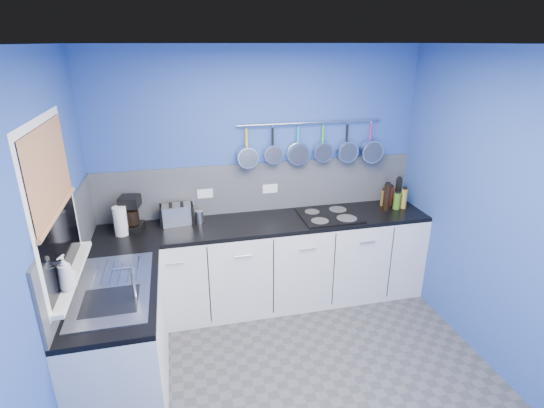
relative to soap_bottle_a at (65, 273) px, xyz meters
name	(u,v)px	position (x,y,z in m)	size (l,w,h in m)	color
floor	(300,387)	(1.53, -0.09, -1.18)	(3.20, 3.00, 0.02)	#47474C
ceiling	(311,42)	(1.53, -0.09, 1.34)	(3.20, 3.00, 0.02)	white
wall_back	(260,177)	(1.53, 1.42, 0.08)	(3.20, 0.02, 2.50)	#2B4AA0
wall_left	(45,270)	(-0.08, -0.09, 0.08)	(0.02, 3.00, 2.50)	#2B4AA0
wall_right	(509,221)	(3.14, -0.09, 0.08)	(0.02, 3.00, 2.50)	#2B4AA0
backsplash_back	(260,187)	(1.53, 1.40, -0.02)	(3.20, 0.02, 0.50)	slate
backsplash_left	(72,241)	(-0.06, 0.51, -0.02)	(0.02, 1.80, 0.50)	slate
cabinet_run_back	(267,264)	(1.53, 1.11, -0.74)	(3.20, 0.60, 0.86)	silver
worktop_back	(266,223)	(1.53, 1.11, -0.29)	(3.20, 0.60, 0.04)	black
cabinet_run_left	(122,342)	(0.23, 0.21, -0.74)	(0.60, 1.20, 0.86)	silver
worktop_left	(114,290)	(0.23, 0.21, -0.29)	(0.60, 1.20, 0.04)	black
window_frame	(54,205)	(-0.05, 0.21, 0.38)	(0.01, 1.00, 1.10)	white
window_glass	(55,205)	(-0.04, 0.21, 0.38)	(0.01, 0.90, 1.00)	black
bamboo_blind	(49,170)	(-0.03, 0.21, 0.61)	(0.01, 0.90, 0.55)	tan
window_sill	(72,275)	(-0.02, 0.21, -0.13)	(0.10, 0.98, 0.03)	white
sink_unit	(113,287)	(0.23, 0.21, -0.27)	(0.50, 0.95, 0.01)	silver
mixer_tap	(133,282)	(0.39, 0.03, -0.14)	(0.12, 0.08, 0.26)	silver
socket_left	(205,194)	(0.98, 1.38, -0.04)	(0.15, 0.01, 0.09)	white
socket_right	(270,189)	(1.63, 1.38, -0.04)	(0.15, 0.01, 0.09)	white
pot_rail	(311,123)	(2.03, 1.36, 0.61)	(0.02, 0.02, 1.45)	silver
soap_bottle_a	(65,273)	(0.00, 0.00, 0.00)	(0.09, 0.09, 0.24)	white
soap_bottle_b	(67,275)	(0.00, 0.02, -0.03)	(0.08, 0.08, 0.17)	white
paper_towel	(120,221)	(0.21, 1.11, -0.14)	(0.12, 0.12, 0.26)	white
coffee_maker	(131,214)	(0.29, 1.18, -0.11)	(0.18, 0.20, 0.32)	black
toaster	(177,214)	(0.70, 1.25, -0.18)	(0.29, 0.17, 0.19)	silver
canister	(199,216)	(0.90, 1.23, -0.21)	(0.08, 0.08, 0.11)	silver
hob	(329,215)	(2.16, 1.09, -0.26)	(0.57, 0.50, 0.01)	black
pan_0	(247,147)	(1.40, 1.35, 0.41)	(0.20, 0.10, 0.39)	silver
pan_1	(273,144)	(1.65, 1.35, 0.42)	(0.18, 0.08, 0.37)	silver
pan_2	(298,144)	(1.90, 1.35, 0.41)	(0.22, 0.07, 0.41)	silver
pan_3	(323,142)	(2.16, 1.35, 0.41)	(0.20, 0.08, 0.39)	silver
pan_4	(347,142)	(2.41, 1.35, 0.41)	(0.22, 0.09, 0.41)	silver
pan_5	(370,141)	(2.67, 1.35, 0.40)	(0.23, 0.12, 0.42)	silver
condiment_0	(398,192)	(2.96, 1.21, -0.12)	(0.06, 0.06, 0.29)	black
condiment_1	(391,196)	(2.89, 1.22, -0.17)	(0.05, 0.05, 0.20)	#4C190C
condiment_2	(384,198)	(2.82, 1.24, -0.18)	(0.06, 0.06, 0.17)	brown
condiment_3	(404,199)	(2.98, 1.12, -0.17)	(0.06, 0.06, 0.21)	olive
condiment_4	(397,201)	(2.91, 1.12, -0.18)	(0.07, 0.07, 0.17)	#3F721E
condiment_5	(387,197)	(2.78, 1.11, -0.13)	(0.07, 0.07, 0.28)	black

